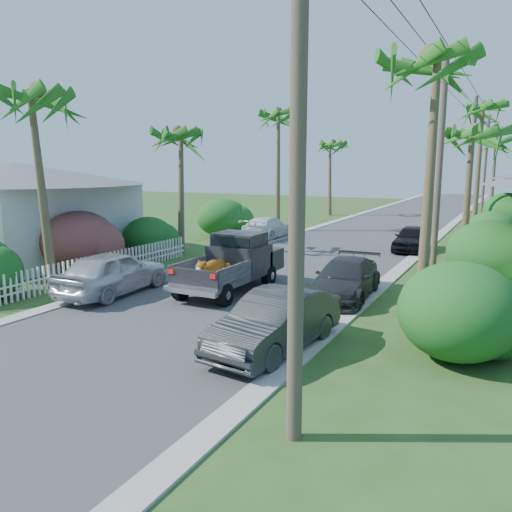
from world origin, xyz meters
The scene contains 31 objects.
ground centered at (0.00, 0.00, 0.00)m, with size 120.00×120.00×0.00m, color #2F4B1C.
road centered at (0.00, 25.00, 0.01)m, with size 8.00×100.00×0.02m, color #38383A.
curb_left centered at (-4.30, 25.00, 0.03)m, with size 0.60×100.00×0.06m, color #A5A39E.
curb_right centered at (4.30, 25.00, 0.03)m, with size 0.60×100.00×0.06m, color #A5A39E.
pickup_truck centered at (-0.36, 6.41, 1.01)m, with size 1.98×5.12×2.06m.
parked_car_rn centered at (3.60, 1.48, 0.71)m, with size 1.50×4.31×1.42m, color #292C2D.
parked_car_rm centered at (3.60, 7.00, 0.65)m, with size 1.83×4.50×1.31m, color #272A2C.
parked_car_rf centered at (3.80, 17.84, 0.67)m, with size 1.58×3.92×1.34m, color black.
parked_car_ln centered at (-3.78, 3.73, 0.77)m, with size 1.83×4.54×1.55m, color silver.
parked_car_lf centered at (-5.00, 18.44, 0.67)m, with size 1.87×4.61×1.34m, color white.
palm_l_a centered at (-6.20, 3.00, 6.93)m, with size 4.40×4.40×8.20m.
palm_l_b centered at (-6.80, 12.00, 6.15)m, with size 4.40×4.40×7.40m.
palm_l_c centered at (-6.00, 22.00, 7.91)m, with size 4.40×4.40×9.20m.
palm_l_d centered at (-6.50, 34.00, 6.44)m, with size 4.40×4.40×7.70m.
palm_r_a centered at (6.30, 6.00, 7.42)m, with size 4.40×4.40×8.70m.
palm_r_b centered at (6.60, 15.00, 5.95)m, with size 4.40×4.40×7.20m.
palm_r_c centered at (6.20, 26.00, 8.11)m, with size 4.40×4.40×9.40m.
palm_r_d centered at (6.50, 40.00, 6.74)m, with size 4.40×4.40×8.00m.
shrub_l_b centered at (-7.80, 6.00, 1.30)m, with size 3.00×3.30×2.60m, color #BE1B4F.
shrub_l_c centered at (-7.40, 10.00, 1.00)m, with size 2.40×2.64×2.00m, color #164E1F.
shrub_l_d centered at (-8.00, 18.00, 1.20)m, with size 3.20×3.52×2.40m, color #164E1F.
shrub_r_a centered at (7.60, 3.00, 1.15)m, with size 2.80×3.08×2.30m, color #164E1F.
shrub_r_b centered at (7.80, 11.00, 1.25)m, with size 3.00×3.30×2.50m, color #164E1F.
shrub_r_c centered at (7.50, 20.00, 1.05)m, with size 2.60×2.86×2.10m, color #164E1F.
shrub_r_d centered at (8.00, 30.00, 1.30)m, with size 3.20×3.52×2.60m, color #164E1F.
picket_fence centered at (-6.00, 5.50, 0.50)m, with size 0.10×11.00×1.00m, color white.
house_left centered at (-13.00, 7.00, 2.12)m, with size 9.00×8.00×4.60m.
utility_pole_a centered at (5.60, -2.00, 4.60)m, with size 1.60×0.26×9.00m.
utility_pole_b centered at (5.60, 13.00, 4.60)m, with size 1.60×0.26×9.00m.
utility_pole_c centered at (5.60, 28.00, 4.60)m, with size 1.60×0.26×9.00m.
utility_pole_d centered at (5.60, 43.00, 4.60)m, with size 1.60×0.26×9.00m.
Camera 1 is at (8.59, -9.08, 4.49)m, focal length 35.00 mm.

